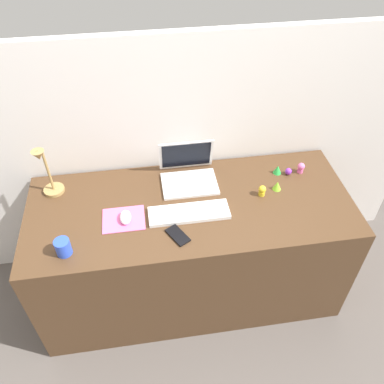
{
  "coord_description": "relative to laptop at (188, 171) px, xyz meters",
  "views": [
    {
      "loc": [
        -0.21,
        -1.45,
        2.21
      ],
      "look_at": [
        0.01,
        0.0,
        0.83
      ],
      "focal_mm": 37.18,
      "sensor_mm": 36.0,
      "label": 1
    }
  ],
  "objects": [
    {
      "name": "back_wall",
      "position": [
        -0.02,
        0.18,
        -0.05
      ],
      "size": [
        2.91,
        0.05,
        1.5
      ],
      "primitive_type": "cube",
      "color": "silver",
      "rests_on": "ground_plane"
    },
    {
      "name": "toy_figurine_green",
      "position": [
        0.51,
        -0.03,
        -0.03
      ],
      "size": [
        0.05,
        0.05,
        0.05
      ],
      "primitive_type": "cone",
      "color": "green",
      "rests_on": "desk"
    },
    {
      "name": "mouse",
      "position": [
        -0.35,
        -0.27,
        -0.03
      ],
      "size": [
        0.06,
        0.1,
        0.03
      ],
      "primitive_type": "ellipsoid",
      "color": "white",
      "rests_on": "mousepad"
    },
    {
      "name": "desk_lamp",
      "position": [
        -0.73,
        -0.03,
        0.1
      ],
      "size": [
        0.11,
        0.15,
        0.33
      ],
      "color": "#A5844C",
      "rests_on": "desk"
    },
    {
      "name": "keyboard",
      "position": [
        -0.04,
        -0.28,
        -0.04
      ],
      "size": [
        0.41,
        0.13,
        0.02
      ],
      "primitive_type": "cube",
      "color": "white",
      "rests_on": "desk"
    },
    {
      "name": "cell_phone",
      "position": [
        -0.11,
        -0.41,
        -0.05
      ],
      "size": [
        0.12,
        0.14,
        0.01
      ],
      "primitive_type": "cube",
      "rotation": [
        0.0,
        0.0,
        0.51
      ],
      "color": "black",
      "rests_on": "desk"
    },
    {
      "name": "desk",
      "position": [
        -0.02,
        -0.21,
        -0.42
      ],
      "size": [
        1.71,
        0.69,
        0.74
      ],
      "primitive_type": "cube",
      "color": "#4C331E",
      "rests_on": "ground_plane"
    },
    {
      "name": "ground_plane",
      "position": [
        -0.02,
        -0.21,
        -0.79
      ],
      "size": [
        6.0,
        6.0,
        0.0
      ],
      "primitive_type": "plane",
      "color": "#59514C"
    },
    {
      "name": "toy_figurine_yellow",
      "position": [
        0.37,
        -0.19,
        -0.02
      ],
      "size": [
        0.04,
        0.04,
        0.06
      ],
      "color": "yellow",
      "rests_on": "desk"
    },
    {
      "name": "toy_figurine_purple",
      "position": [
        0.56,
        -0.05,
        -0.03
      ],
      "size": [
        0.04,
        0.04,
        0.04
      ],
      "primitive_type": "ellipsoid",
      "color": "purple",
      "rests_on": "desk"
    },
    {
      "name": "laptop",
      "position": [
        0.0,
        0.0,
        0.0
      ],
      "size": [
        0.3,
        0.26,
        0.21
      ],
      "color": "white",
      "rests_on": "desk"
    },
    {
      "name": "toy_figurine_lime",
      "position": [
        0.46,
        -0.16,
        -0.03
      ],
      "size": [
        0.05,
        0.05,
        0.05
      ],
      "primitive_type": "cone",
      "color": "#8CDB33",
      "rests_on": "desk"
    },
    {
      "name": "mousepad",
      "position": [
        -0.37,
        -0.26,
        -0.05
      ],
      "size": [
        0.21,
        0.17,
        0.0
      ],
      "primitive_type": "cube",
      "color": "pink",
      "rests_on": "desk"
    },
    {
      "name": "coffee_mug",
      "position": [
        -0.64,
        -0.43,
        -0.01
      ],
      "size": [
        0.07,
        0.07,
        0.08
      ],
      "primitive_type": "cylinder",
      "color": "blue",
      "rests_on": "desk"
    },
    {
      "name": "toy_figurine_pink",
      "position": [
        0.64,
        -0.04,
        -0.02
      ],
      "size": [
        0.04,
        0.04,
        0.06
      ],
      "color": "pink",
      "rests_on": "desk"
    }
  ]
}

